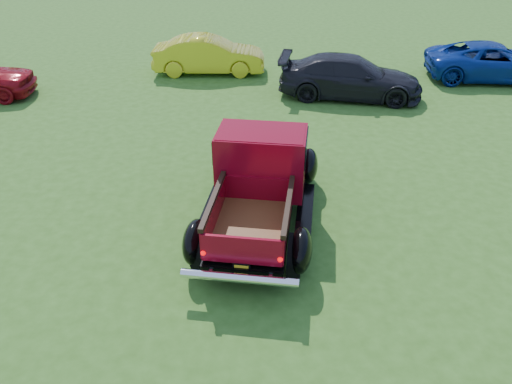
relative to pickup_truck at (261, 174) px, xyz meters
name	(u,v)px	position (x,y,z in m)	size (l,w,h in m)	color
ground	(251,255)	(-0.19, -1.42, -0.79)	(120.00, 120.00, 0.00)	#2E5317
pickup_truck	(261,174)	(0.00, 0.00, 0.00)	(2.62, 4.69, 1.67)	black
show_car_yellow	(209,55)	(-1.69, 8.73, -0.18)	(1.30, 3.74, 1.23)	yellow
show_car_grey	(350,77)	(2.72, 6.35, -0.18)	(1.72, 4.23, 1.23)	black
show_car_blue	(493,62)	(7.68, 8.02, -0.20)	(1.97, 4.27, 1.19)	navy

